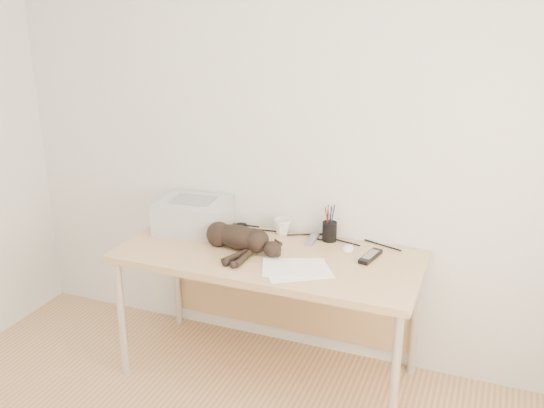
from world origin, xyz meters
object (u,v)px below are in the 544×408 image
at_px(desk, 274,270).
at_px(mug, 282,227).
at_px(mouse, 348,247).
at_px(printer, 194,215).
at_px(pen_cup, 330,231).
at_px(cat, 236,238).

distance_m(desk, mug, 0.27).
xyz_separation_m(mug, mouse, (0.40, -0.07, -0.03)).
height_order(desk, mug, mug).
xyz_separation_m(printer, mouse, (0.91, 0.04, -0.07)).
relative_size(printer, mouse, 3.97).
height_order(printer, mouse, printer).
height_order(desk, pen_cup, pen_cup).
relative_size(pen_cup, mouse, 1.92).
bearing_deg(desk, mouse, 17.65).
bearing_deg(printer, pen_cup, 8.71).
relative_size(cat, mug, 6.18).
xyz_separation_m(desk, mouse, (0.38, 0.12, 0.15)).
xyz_separation_m(printer, cat, (0.35, -0.17, -0.03)).
distance_m(desk, cat, 0.28).
bearing_deg(desk, printer, 171.10).
bearing_deg(cat, mouse, 29.98).
height_order(desk, printer, printer).
height_order(mug, pen_cup, pen_cup).
relative_size(desk, mouse, 15.00).
bearing_deg(mug, mouse, -10.36).
xyz_separation_m(pen_cup, mouse, (0.13, -0.08, -0.04)).
relative_size(printer, mug, 4.29).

